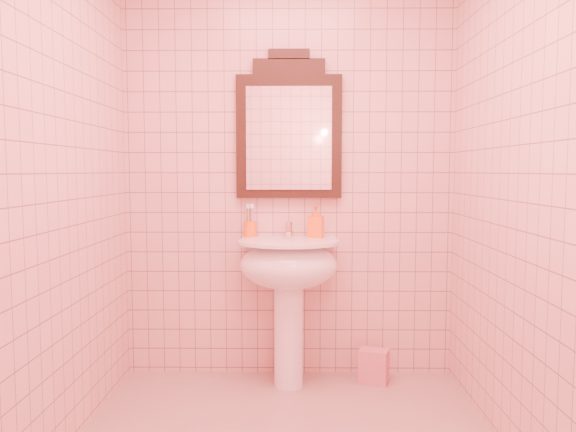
{
  "coord_description": "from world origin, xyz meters",
  "views": [
    {
      "loc": [
        0.03,
        -2.33,
        1.26
      ],
      "look_at": [
        0.0,
        0.55,
        1.03
      ],
      "focal_mm": 35.0,
      "sensor_mm": 36.0,
      "label": 1
    }
  ],
  "objects_px": {
    "soap_dispenser": "(316,222)",
    "pedestal_sink": "(289,275)",
    "toothbrush_cup": "(250,229)",
    "towel": "(374,366)",
    "mirror": "(289,130)"
  },
  "relations": [
    {
      "from": "pedestal_sink",
      "to": "mirror",
      "type": "relative_size",
      "value": 0.98
    },
    {
      "from": "mirror",
      "to": "toothbrush_cup",
      "type": "xyz_separation_m",
      "value": [
        -0.23,
        -0.04,
        -0.59
      ]
    },
    {
      "from": "pedestal_sink",
      "to": "toothbrush_cup",
      "type": "relative_size",
      "value": 4.96
    },
    {
      "from": "soap_dispenser",
      "to": "pedestal_sink",
      "type": "bearing_deg",
      "value": -126.3
    },
    {
      "from": "toothbrush_cup",
      "to": "towel",
      "type": "bearing_deg",
      "value": -8.08
    },
    {
      "from": "mirror",
      "to": "towel",
      "type": "bearing_deg",
      "value": -16.06
    },
    {
      "from": "toothbrush_cup",
      "to": "soap_dispenser",
      "type": "height_order",
      "value": "soap_dispenser"
    },
    {
      "from": "pedestal_sink",
      "to": "towel",
      "type": "bearing_deg",
      "value": 6.27
    },
    {
      "from": "pedestal_sink",
      "to": "towel",
      "type": "relative_size",
      "value": 4.26
    },
    {
      "from": "toothbrush_cup",
      "to": "towel",
      "type": "distance_m",
      "value": 1.1
    },
    {
      "from": "toothbrush_cup",
      "to": "towel",
      "type": "height_order",
      "value": "toothbrush_cup"
    },
    {
      "from": "soap_dispenser",
      "to": "towel",
      "type": "bearing_deg",
      "value": 1.08
    },
    {
      "from": "mirror",
      "to": "soap_dispenser",
      "type": "relative_size",
      "value": 4.61
    },
    {
      "from": "mirror",
      "to": "pedestal_sink",
      "type": "bearing_deg",
      "value": -90.0
    },
    {
      "from": "pedestal_sink",
      "to": "mirror",
      "type": "xyz_separation_m",
      "value": [
        0.0,
        0.2,
        0.84
      ]
    }
  ]
}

